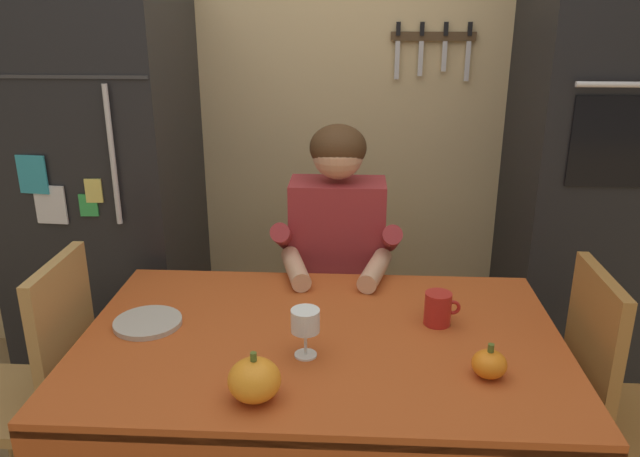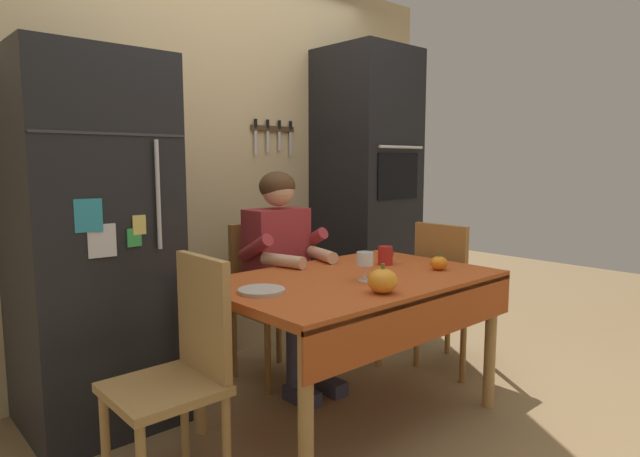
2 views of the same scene
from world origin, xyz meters
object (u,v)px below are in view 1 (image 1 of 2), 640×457
wall_oven (594,164)px  chair_right_side (617,402)px  chair_left_side (41,383)px  serving_tray (148,322)px  pumpkin_large (489,364)px  chair_behind_person (337,293)px  pumpkin_medium (254,380)px  wine_glass (305,323)px  dining_table (321,365)px  refrigerator (107,195)px  seated_person (337,261)px  coffee_mug (438,309)px

wall_oven → chair_right_side: bearing=-100.0°
chair_left_side → serving_tray: (0.38, -0.02, 0.24)m
wall_oven → pumpkin_large: 1.28m
chair_behind_person → pumpkin_medium: 1.14m
wall_oven → wine_glass: (-1.09, -1.01, -0.21)m
chair_right_side → serving_tray: (-1.43, -0.01, 0.24)m
chair_behind_person → dining_table: bearing=-92.0°
wall_oven → refrigerator: bearing=-178.9°
pumpkin_large → pumpkin_medium: 0.60m
wall_oven → seated_person: (-1.02, -0.32, -0.31)m
refrigerator → pumpkin_large: bearing=-37.0°
dining_table → chair_left_side: chair_left_side is taller
wall_oven → dining_table: 1.45m
chair_right_side → wine_glass: chair_right_side is taller
pumpkin_medium → serving_tray: 0.52m
dining_table → wine_glass: (-0.04, -0.09, 0.19)m
chair_behind_person → wine_glass: 0.95m
chair_behind_person → chair_right_side: size_ratio=1.00×
refrigerator → chair_right_side: bearing=-23.6°
wine_glass → pumpkin_medium: bearing=-117.6°
coffee_mug → pumpkin_medium: pumpkin_medium is taller
wine_glass → seated_person: bearing=84.7°
chair_behind_person → chair_right_side: same height
pumpkin_large → refrigerator: bearing=143.0°
chair_right_side → chair_left_side: bearing=179.9°
dining_table → pumpkin_medium: size_ratio=10.73×
refrigerator → coffee_mug: 1.51m
chair_behind_person → serving_tray: bearing=-127.0°
wall_oven → pumpkin_medium: (-1.20, -1.22, -0.26)m
wall_oven → chair_right_side: wall_oven is taller
wall_oven → chair_behind_person: bearing=-172.8°
chair_right_side → pumpkin_medium: (-1.05, -0.37, 0.28)m
chair_right_side → coffee_mug: (-0.55, 0.04, 0.28)m
dining_table → chair_left_side: bearing=175.1°
dining_table → chair_behind_person: 0.81m
serving_tray → chair_behind_person: bearing=53.0°
refrigerator → pumpkin_medium: size_ratio=13.80×
chair_behind_person → seated_person: (-0.00, -0.19, 0.23)m
coffee_mug → serving_tray: (-0.87, -0.06, -0.04)m
chair_right_side → pumpkin_large: (-0.46, -0.24, 0.27)m
refrigerator → pumpkin_large: 1.75m
coffee_mug → serving_tray: 0.88m
wall_oven → coffee_mug: wall_oven is taller
wine_glass → pumpkin_medium: (-0.11, -0.21, -0.05)m
wall_oven → chair_behind_person: 1.16m
coffee_mug → pumpkin_large: size_ratio=1.14×
chair_behind_person → wall_oven: bearing=7.2°
chair_right_side → coffee_mug: size_ratio=8.58×
wall_oven → serving_tray: 1.82m
chair_right_side → seated_person: bearing=148.8°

